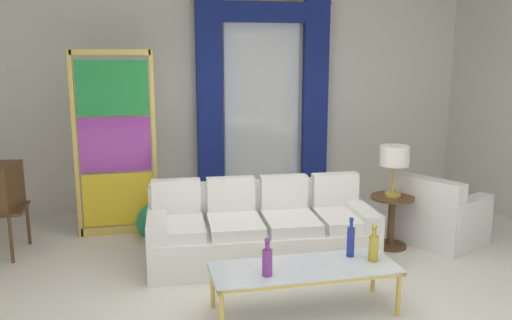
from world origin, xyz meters
TOP-DOWN VIEW (x-y plane):
  - ground_plane at (0.00, 0.00)m, footprint 16.00×16.00m
  - wall_rear at (0.00, 3.06)m, footprint 8.00×0.12m
  - curtained_window at (0.56, 2.89)m, footprint 2.00×0.17m
  - couch_white_long at (0.02, 0.77)m, footprint 2.38×1.05m
  - coffee_table at (0.11, -0.48)m, footprint 1.56×0.56m
  - bottle_blue_decanter at (-0.24, -0.59)m, footprint 0.08×0.08m
  - bottle_crystal_tall at (0.57, -0.35)m, footprint 0.07×0.07m
  - bottle_amber_squat at (0.72, -0.49)m, footprint 0.08×0.08m
  - armchair_white at (2.15, 0.79)m, footprint 1.10×1.09m
  - stained_glass_divider at (-1.47, 1.91)m, footprint 0.95×0.05m
  - peacock_figurine at (-1.05, 1.55)m, footprint 0.44×0.60m
  - round_side_table at (1.54, 0.78)m, footprint 0.48×0.48m
  - table_lamp_brass at (1.54, 0.78)m, footprint 0.32×0.32m

SIDE VIEW (x-z plane):
  - ground_plane at x=0.00m, z-range 0.00..0.00m
  - peacock_figurine at x=-1.05m, z-range -0.03..0.47m
  - armchair_white at x=2.15m, z-range -0.11..0.69m
  - couch_white_long at x=0.02m, z-range -0.12..0.74m
  - round_side_table at x=1.54m, z-range 0.06..0.65m
  - coffee_table at x=0.11m, z-range 0.17..0.58m
  - bottle_blue_decanter at x=-0.24m, z-range 0.38..0.70m
  - bottle_amber_squat at x=0.72m, z-range 0.38..0.71m
  - bottle_crystal_tall at x=0.57m, z-range 0.38..0.73m
  - table_lamp_brass at x=1.54m, z-range 0.74..1.31m
  - stained_glass_divider at x=-1.47m, z-range -0.04..2.16m
  - wall_rear at x=0.00m, z-range 0.00..3.00m
  - curtained_window at x=0.56m, z-range 0.39..3.09m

